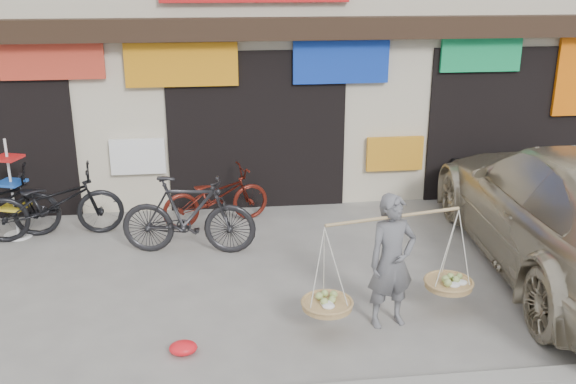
{
  "coord_description": "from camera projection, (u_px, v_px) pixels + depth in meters",
  "views": [
    {
      "loc": [
        -0.77,
        -7.08,
        3.9
      ],
      "look_at": [
        0.21,
        0.9,
        1.14
      ],
      "focal_mm": 40.0,
      "sensor_mm": 36.0,
      "label": 1
    }
  ],
  "objects": [
    {
      "name": "bike_3",
      "position": [
        52.0,
        203.0,
        9.8
      ],
      "size": [
        2.19,
        1.05,
        1.1
      ],
      "primitive_type": "imported",
      "rotation": [
        0.0,
        0.0,
        1.72
      ],
      "color": "black",
      "rests_on": "ground"
    },
    {
      "name": "red_bag",
      "position": [
        183.0,
        348.0,
        6.9
      ],
      "size": [
        0.31,
        0.25,
        0.14
      ],
      "primitive_type": "ellipsoid",
      "color": "red",
      "rests_on": "ground"
    },
    {
      "name": "ground",
      "position": [
        280.0,
        302.0,
        8.0
      ],
      "size": [
        70.0,
        70.0,
        0.0
      ],
      "primitive_type": "plane",
      "color": "gray",
      "rests_on": "ground"
    },
    {
      "name": "suv",
      "position": [
        575.0,
        210.0,
        8.6
      ],
      "size": [
        3.01,
        6.28,
        1.76
      ],
      "rotation": [
        0.0,
        0.0,
        3.05
      ],
      "color": "#C2B69C",
      "rests_on": "ground"
    },
    {
      "name": "bike_1",
      "position": [
        188.0,
        215.0,
        9.24
      ],
      "size": [
        2.01,
        0.85,
        1.17
      ],
      "primitive_type": "imported",
      "rotation": [
        0.0,
        0.0,
        1.42
      ],
      "color": "black",
      "rests_on": "ground"
    },
    {
      "name": "bike_2",
      "position": [
        216.0,
        196.0,
        10.37
      ],
      "size": [
        1.87,
        1.11,
        0.93
      ],
      "primitive_type": "imported",
      "rotation": [
        0.0,
        0.0,
        1.87
      ],
      "color": "#52150E",
      "rests_on": "ground"
    },
    {
      "name": "display_rack",
      "position": [
        13.0,
        198.0,
        9.79
      ],
      "size": [
        0.47,
        0.47,
        1.57
      ],
      "rotation": [
        0.0,
        0.0,
        -0.33
      ],
      "color": "silver",
      "rests_on": "ground"
    },
    {
      "name": "street_vendor",
      "position": [
        391.0,
        267.0,
        7.29
      ],
      "size": [
        2.09,
        0.88,
        1.59
      ],
      "rotation": [
        0.0,
        0.0,
        0.21
      ],
      "color": "slate",
      "rests_on": "ground"
    }
  ]
}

